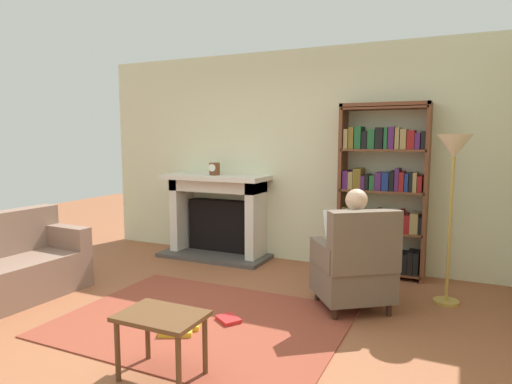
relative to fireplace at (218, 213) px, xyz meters
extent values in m
plane|color=#975636|center=(0.97, -2.30, -0.59)|extent=(14.00, 14.00, 0.00)
cube|color=beige|center=(0.97, 0.25, 0.76)|extent=(5.60, 0.10, 2.70)
cube|color=brown|center=(0.97, -2.00, -0.58)|extent=(2.40, 1.80, 0.01)
cube|color=#4C4742|center=(0.00, -0.12, -0.56)|extent=(1.47, 0.64, 0.05)
cube|color=black|center=(0.00, 0.10, -0.19)|extent=(0.95, 0.20, 0.70)
cube|color=silver|center=(-0.57, -0.02, -0.06)|extent=(0.12, 0.44, 1.05)
cube|color=silver|center=(0.57, -0.02, -0.06)|extent=(0.12, 0.44, 1.05)
cube|color=silver|center=(0.00, -0.02, 0.38)|extent=(1.27, 0.44, 0.16)
cube|color=silver|center=(0.00, -0.08, 0.49)|extent=(1.43, 0.56, 0.06)
cylinder|color=brown|center=(0.01, -0.10, 0.61)|extent=(0.14, 0.14, 0.16)
cylinder|color=white|center=(0.01, -0.16, 0.63)|extent=(0.10, 0.01, 0.10)
cube|color=brown|center=(1.68, 0.04, 0.41)|extent=(0.04, 0.32, 1.99)
cube|color=brown|center=(2.62, 0.04, 0.41)|extent=(0.04, 0.32, 1.99)
cube|color=brown|center=(2.15, 0.04, 1.38)|extent=(0.98, 0.32, 0.04)
cube|color=brown|center=(2.15, 0.04, -0.53)|extent=(0.94, 0.32, 0.02)
cube|color=#997F4C|center=(1.75, 0.03, -0.39)|extent=(0.07, 0.26, 0.25)
cube|color=#4C1E59|center=(1.82, 0.03, -0.39)|extent=(0.05, 0.26, 0.25)
cube|color=#4C1E59|center=(1.89, 0.03, -0.40)|extent=(0.09, 0.26, 0.22)
cube|color=black|center=(1.98, 0.03, -0.40)|extent=(0.07, 0.26, 0.22)
cube|color=navy|center=(2.05, 0.03, -0.41)|extent=(0.07, 0.26, 0.21)
cube|color=#4C1E59|center=(2.12, 0.03, -0.42)|extent=(0.06, 0.26, 0.20)
cube|color=maroon|center=(2.19, 0.03, -0.41)|extent=(0.08, 0.26, 0.22)
cube|color=#4C1E59|center=(2.26, 0.03, -0.43)|extent=(0.05, 0.26, 0.17)
cube|color=navy|center=(2.33, 0.03, -0.42)|extent=(0.07, 0.26, 0.20)
cube|color=black|center=(2.42, 0.03, -0.40)|extent=(0.09, 0.26, 0.22)
cube|color=black|center=(2.49, 0.03, -0.39)|extent=(0.06, 0.26, 0.25)
cube|color=black|center=(2.55, 0.03, -0.39)|extent=(0.06, 0.26, 0.25)
cube|color=brown|center=(2.15, 0.04, -0.06)|extent=(0.94, 0.32, 0.02)
cube|color=brown|center=(1.73, 0.03, 0.08)|extent=(0.04, 0.26, 0.25)
cube|color=#997F4C|center=(1.78, 0.03, 0.07)|extent=(0.04, 0.26, 0.24)
cube|color=#1E592D|center=(1.84, 0.03, 0.04)|extent=(0.07, 0.26, 0.17)
cube|color=#997F4C|center=(1.91, 0.03, 0.04)|extent=(0.06, 0.26, 0.18)
cube|color=#1E592D|center=(1.99, 0.03, 0.04)|extent=(0.08, 0.26, 0.16)
cube|color=#997F4C|center=(2.06, 0.03, 0.03)|extent=(0.04, 0.26, 0.16)
cube|color=#4C1E59|center=(2.11, 0.03, 0.07)|extent=(0.05, 0.26, 0.24)
cube|color=#1E592D|center=(2.17, 0.03, 0.07)|extent=(0.06, 0.26, 0.23)
cube|color=maroon|center=(2.22, 0.03, 0.07)|extent=(0.04, 0.26, 0.24)
cube|color=#997F4C|center=(2.30, 0.03, 0.06)|extent=(0.09, 0.26, 0.22)
cube|color=maroon|center=(2.37, 0.03, 0.08)|extent=(0.05, 0.26, 0.25)
cube|color=maroon|center=(2.44, 0.03, 0.05)|extent=(0.06, 0.26, 0.20)
cube|color=#997F4C|center=(2.51, 0.03, 0.07)|extent=(0.09, 0.26, 0.23)
cube|color=black|center=(2.58, 0.03, 0.05)|extent=(0.04, 0.26, 0.19)
cube|color=brown|center=(2.15, 0.04, 0.41)|extent=(0.94, 0.32, 0.02)
cube|color=#4C1E59|center=(1.74, 0.03, 0.53)|extent=(0.06, 0.26, 0.21)
cube|color=#997F4C|center=(1.80, 0.03, 0.52)|extent=(0.05, 0.26, 0.20)
cube|color=brown|center=(1.88, 0.03, 0.54)|extent=(0.09, 0.26, 0.24)
cube|color=#4C1E59|center=(1.94, 0.03, 0.50)|extent=(0.04, 0.26, 0.16)
cube|color=black|center=(1.99, 0.03, 0.51)|extent=(0.04, 0.26, 0.18)
cube|color=#1E592D|center=(2.05, 0.03, 0.50)|extent=(0.06, 0.26, 0.17)
cube|color=#4C1E59|center=(2.11, 0.03, 0.52)|extent=(0.07, 0.26, 0.20)
cube|color=navy|center=(2.19, 0.03, 0.52)|extent=(0.07, 0.26, 0.20)
cube|color=black|center=(2.26, 0.03, 0.53)|extent=(0.05, 0.26, 0.22)
cube|color=#4C1E59|center=(2.31, 0.03, 0.55)|extent=(0.04, 0.26, 0.25)
cube|color=maroon|center=(2.37, 0.03, 0.53)|extent=(0.05, 0.26, 0.21)
cube|color=navy|center=(2.42, 0.03, 0.52)|extent=(0.04, 0.26, 0.20)
cube|color=black|center=(2.46, 0.03, 0.52)|extent=(0.04, 0.26, 0.21)
cube|color=#997F4C|center=(2.50, 0.03, 0.53)|extent=(0.04, 0.26, 0.21)
cube|color=maroon|center=(2.56, 0.03, 0.51)|extent=(0.05, 0.26, 0.18)
cube|color=brown|center=(2.15, 0.04, 0.87)|extent=(0.94, 0.32, 0.02)
cube|color=#997F4C|center=(1.73, 0.03, 1.00)|extent=(0.05, 0.26, 0.23)
cube|color=brown|center=(1.80, 0.03, 1.01)|extent=(0.06, 0.26, 0.25)
cube|color=#1E592D|center=(1.87, 0.03, 1.01)|extent=(0.07, 0.26, 0.25)
cube|color=black|center=(1.95, 0.03, 0.98)|extent=(0.06, 0.26, 0.20)
cube|color=#1E592D|center=(2.02, 0.03, 1.00)|extent=(0.08, 0.26, 0.22)
cube|color=black|center=(2.11, 0.03, 1.01)|extent=(0.08, 0.26, 0.24)
cube|color=#1E592D|center=(2.18, 0.03, 1.01)|extent=(0.04, 0.26, 0.24)
cube|color=#4C1E59|center=(2.24, 0.03, 1.01)|extent=(0.06, 0.26, 0.25)
cube|color=#997F4C|center=(2.30, 0.03, 1.01)|extent=(0.05, 0.26, 0.24)
cube|color=#997F4C|center=(2.37, 0.03, 1.00)|extent=(0.06, 0.26, 0.22)
cube|color=maroon|center=(2.44, 0.03, 0.99)|extent=(0.08, 0.26, 0.21)
cube|color=#4C1E59|center=(2.51, 0.03, 0.98)|extent=(0.05, 0.26, 0.18)
cube|color=black|center=(2.59, 0.03, 0.99)|extent=(0.07, 0.26, 0.20)
cube|color=brown|center=(2.15, 0.04, 1.34)|extent=(0.94, 0.32, 0.02)
cylinder|color=#331E14|center=(2.15, -0.79, -0.53)|extent=(0.05, 0.05, 0.12)
cylinder|color=#331E14|center=(1.73, -1.09, -0.53)|extent=(0.05, 0.05, 0.12)
cylinder|color=#331E14|center=(2.43, -1.18, -0.53)|extent=(0.05, 0.05, 0.12)
cylinder|color=#331E14|center=(2.02, -1.48, -0.53)|extent=(0.05, 0.05, 0.12)
cube|color=brown|center=(2.08, -1.14, -0.32)|extent=(0.87, 0.86, 0.30)
cube|color=brown|center=(2.22, -1.33, 0.11)|extent=(0.61, 0.51, 0.55)
cube|color=brown|center=(2.30, -0.98, -0.06)|extent=(0.42, 0.51, 0.22)
cube|color=brown|center=(1.86, -1.29, -0.06)|extent=(0.42, 0.51, 0.22)
cube|color=silver|center=(2.11, -1.18, 0.08)|extent=(0.38, 0.35, 0.50)
sphere|color=#D8AD8C|center=(2.11, -1.18, 0.45)|extent=(0.20, 0.20, 0.20)
cube|color=#191E3F|center=(2.06, -0.97, -0.12)|extent=(0.33, 0.39, 0.12)
cube|color=#191E3F|center=(1.93, -1.06, -0.12)|extent=(0.33, 0.39, 0.12)
cylinder|color=#191E3F|center=(1.95, -0.81, -0.38)|extent=(0.10, 0.10, 0.42)
cylinder|color=#191E3F|center=(1.82, -0.91, -0.38)|extent=(0.10, 0.10, 0.42)
cube|color=white|center=(1.92, -0.91, 0.18)|extent=(0.35, 0.30, 0.25)
cube|color=#856756|center=(-0.98, -1.71, -0.07)|extent=(0.71, 0.19, 0.24)
cube|color=brown|center=(1.22, -2.89, -0.16)|extent=(0.56, 0.39, 0.03)
cylinder|color=brown|center=(0.98, -3.05, -0.38)|extent=(0.04, 0.04, 0.42)
cylinder|color=brown|center=(1.45, -3.05, -0.38)|extent=(0.04, 0.04, 0.42)
cylinder|color=brown|center=(0.98, -2.74, -0.38)|extent=(0.04, 0.04, 0.42)
cylinder|color=brown|center=(1.45, -2.74, -0.38)|extent=(0.04, 0.04, 0.42)
cube|color=gold|center=(0.91, -2.30, -0.55)|extent=(0.33, 0.30, 0.04)
cube|color=red|center=(1.19, -1.92, -0.56)|extent=(0.26, 0.25, 0.03)
cube|color=gold|center=(0.94, -2.18, -0.56)|extent=(0.24, 0.21, 0.04)
cylinder|color=#B7933F|center=(2.89, -0.62, -0.57)|extent=(0.24, 0.24, 0.03)
cylinder|color=#B7933F|center=(2.89, -0.62, 0.14)|extent=(0.03, 0.03, 1.39)
cone|color=beige|center=(2.89, -0.62, 0.94)|extent=(0.32, 0.32, 0.22)
camera|label=1|loc=(2.96, -5.17, 1.01)|focal=31.17mm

